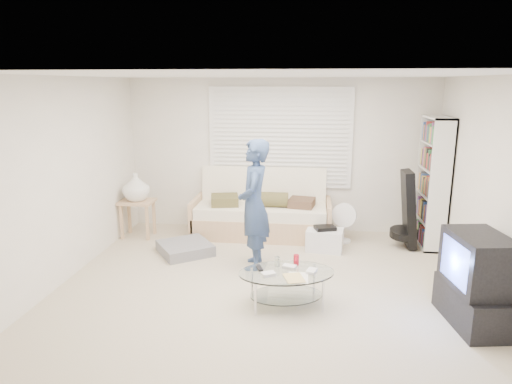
# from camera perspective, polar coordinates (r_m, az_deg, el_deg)

# --- Properties ---
(ground) EXTENTS (5.00, 5.00, 0.00)m
(ground) POSITION_cam_1_polar(r_m,az_deg,el_deg) (5.74, 1.25, -11.43)
(ground) COLOR #B5A68D
(ground) RESTS_ON ground
(room_shell) EXTENTS (5.02, 4.52, 2.51)m
(room_shell) POSITION_cam_1_polar(r_m,az_deg,el_deg) (5.74, 1.82, 5.59)
(room_shell) COLOR white
(room_shell) RESTS_ON ground
(window_blinds) EXTENTS (2.32, 0.08, 1.62)m
(window_blinds) POSITION_cam_1_polar(r_m,az_deg,el_deg) (7.45, 3.02, 6.78)
(window_blinds) COLOR silver
(window_blinds) RESTS_ON ground
(futon_sofa) EXTENTS (2.20, 0.89, 1.08)m
(futon_sofa) POSITION_cam_1_polar(r_m,az_deg,el_deg) (7.39, 0.72, -2.73)
(futon_sofa) COLOR tan
(futon_sofa) RESTS_ON ground
(grey_floor_pillow) EXTENTS (0.95, 0.95, 0.15)m
(grey_floor_pillow) POSITION_cam_1_polar(r_m,az_deg,el_deg) (6.76, -8.84, -6.95)
(grey_floor_pillow) COLOR gray
(grey_floor_pillow) RESTS_ON ground
(side_table) EXTENTS (0.53, 0.42, 1.04)m
(side_table) POSITION_cam_1_polar(r_m,az_deg,el_deg) (7.44, -14.74, 0.27)
(side_table) COLOR tan
(side_table) RESTS_ON ground
(bookshelf) EXTENTS (0.31, 0.82, 1.95)m
(bookshelf) POSITION_cam_1_polar(r_m,az_deg,el_deg) (7.29, 21.22, 1.13)
(bookshelf) COLOR white
(bookshelf) RESTS_ON ground
(guitar_case) EXTENTS (0.41, 0.42, 1.15)m
(guitar_case) POSITION_cam_1_polar(r_m,az_deg,el_deg) (7.14, 18.42, -2.71)
(guitar_case) COLOR black
(guitar_case) RESTS_ON ground
(floor_fan) EXTENTS (0.39, 0.25, 0.63)m
(floor_fan) POSITION_cam_1_polar(r_m,az_deg,el_deg) (7.18, 10.88, -3.35)
(floor_fan) COLOR white
(floor_fan) RESTS_ON ground
(storage_bin) EXTENTS (0.57, 0.44, 0.37)m
(storage_bin) POSITION_cam_1_polar(r_m,az_deg,el_deg) (6.85, 8.58, -5.85)
(storage_bin) COLOR white
(storage_bin) RESTS_ON ground
(tv_unit) EXTENTS (0.60, 0.94, 0.96)m
(tv_unit) POSITION_cam_1_polar(r_m,az_deg,el_deg) (5.19, 25.76, -10.01)
(tv_unit) COLOR black
(tv_unit) RESTS_ON ground
(coffee_table) EXTENTS (1.18, 0.89, 0.51)m
(coffee_table) POSITION_cam_1_polar(r_m,az_deg,el_deg) (5.13, 3.87, -10.69)
(coffee_table) COLOR silver
(coffee_table) RESTS_ON ground
(standing_person) EXTENTS (0.44, 0.65, 1.73)m
(standing_person) POSITION_cam_1_polar(r_m,az_deg,el_deg) (5.96, -0.25, -1.62)
(standing_person) COLOR navy
(standing_person) RESTS_ON ground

